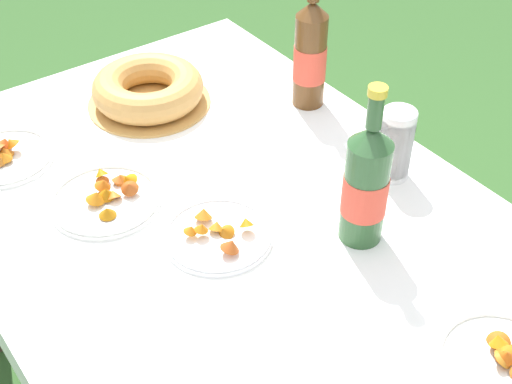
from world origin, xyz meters
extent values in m
cube|color=brown|center=(0.00, 0.00, 0.76)|extent=(1.62, 0.96, 0.03)
cylinder|color=brown|center=(-0.75, 0.42, 0.37)|extent=(0.06, 0.06, 0.74)
cube|color=white|center=(0.00, 0.00, 0.78)|extent=(1.63, 0.97, 0.00)
cube|color=white|center=(0.00, -0.48, 0.73)|extent=(1.63, 0.01, 0.10)
cube|color=white|center=(0.00, 0.48, 0.73)|extent=(1.63, 0.01, 0.10)
cube|color=white|center=(-0.81, 0.00, 0.73)|extent=(0.00, 0.97, 0.10)
cylinder|color=tan|center=(-0.55, 0.07, 0.79)|extent=(0.30, 0.30, 0.01)
torus|color=tan|center=(-0.55, 0.07, 0.83)|extent=(0.27, 0.27, 0.08)
cylinder|color=white|center=(0.01, 0.35, 0.83)|extent=(0.07, 0.07, 0.09)
cylinder|color=white|center=(0.01, 0.35, 0.84)|extent=(0.07, 0.07, 0.09)
cylinder|color=white|center=(0.01, 0.35, 0.86)|extent=(0.07, 0.07, 0.09)
cylinder|color=white|center=(0.01, 0.35, 0.87)|extent=(0.07, 0.07, 0.09)
cylinder|color=white|center=(0.01, 0.35, 0.88)|extent=(0.07, 0.07, 0.09)
cylinder|color=white|center=(0.01, 0.35, 0.90)|extent=(0.07, 0.07, 0.09)
torus|color=white|center=(0.01, 0.35, 0.94)|extent=(0.07, 0.07, 0.01)
cylinder|color=#2D562D|center=(0.11, 0.17, 0.89)|extent=(0.08, 0.08, 0.22)
cylinder|color=#E54C38|center=(0.11, 0.17, 0.89)|extent=(0.09, 0.09, 0.08)
cone|color=#2D562D|center=(0.11, 0.17, 1.02)|extent=(0.08, 0.08, 0.04)
cylinder|color=#2D562D|center=(0.11, 0.17, 1.07)|extent=(0.03, 0.03, 0.06)
cylinder|color=gold|center=(0.11, 0.17, 1.11)|extent=(0.03, 0.03, 0.02)
cylinder|color=brown|center=(-0.32, 0.39, 0.90)|extent=(0.08, 0.08, 0.23)
cylinder|color=#E54C38|center=(-0.32, 0.39, 0.89)|extent=(0.08, 0.08, 0.09)
cone|color=brown|center=(-0.32, 0.39, 1.03)|extent=(0.08, 0.08, 0.04)
cylinder|color=white|center=(-0.05, -0.06, 0.79)|extent=(0.21, 0.21, 0.01)
torus|color=white|center=(-0.05, -0.06, 0.80)|extent=(0.21, 0.21, 0.01)
cone|color=#A64919|center=(0.01, -0.07, 0.82)|extent=(0.05, 0.05, 0.03)
cone|color=#C46B12|center=(-0.06, -0.09, 0.82)|extent=(0.03, 0.03, 0.02)
cone|color=#AC5E10|center=(-0.04, -0.05, 0.80)|extent=(0.04, 0.04, 0.03)
cone|color=#C36D15|center=(-0.07, -0.10, 0.81)|extent=(0.04, 0.04, 0.02)
cone|color=#C8660A|center=(-0.03, -0.01, 0.82)|extent=(0.04, 0.04, 0.03)
cone|color=#C76516|center=(-0.10, -0.06, 0.81)|extent=(0.05, 0.05, 0.03)
cone|color=#B96E17|center=(-0.06, -0.05, 0.81)|extent=(0.04, 0.04, 0.03)
cylinder|color=white|center=(-0.53, -0.30, 0.79)|extent=(0.21, 0.21, 0.01)
torus|color=white|center=(-0.53, -0.30, 0.80)|extent=(0.21, 0.21, 0.01)
cone|color=#AF6616|center=(-0.53, -0.30, 0.81)|extent=(0.05, 0.05, 0.03)
cone|color=#AE5E16|center=(-0.53, -0.30, 0.81)|extent=(0.05, 0.05, 0.03)
cone|color=#C9610D|center=(-0.54, -0.28, 0.82)|extent=(0.04, 0.04, 0.03)
cone|color=#B76915|center=(-0.51, -0.30, 0.81)|extent=(0.04, 0.04, 0.02)
cone|color=#C1561F|center=(-0.56, -0.28, 0.81)|extent=(0.04, 0.04, 0.03)
cone|color=#B0631F|center=(-0.51, -0.32, 0.81)|extent=(0.04, 0.03, 0.03)
cylinder|color=white|center=(0.47, 0.14, 0.79)|extent=(0.21, 0.21, 0.01)
torus|color=white|center=(0.47, 0.14, 0.80)|extent=(0.21, 0.21, 0.01)
cone|color=#BD630C|center=(0.46, 0.16, 0.81)|extent=(0.04, 0.04, 0.04)
cone|color=#C46F0C|center=(0.44, 0.16, 0.82)|extent=(0.05, 0.04, 0.03)
cone|color=#AA5414|center=(0.44, 0.16, 0.80)|extent=(0.04, 0.05, 0.05)
cone|color=#AA6718|center=(0.46, 0.17, 0.80)|extent=(0.05, 0.04, 0.03)
cone|color=#C96614|center=(0.47, 0.14, 0.82)|extent=(0.05, 0.05, 0.04)
cone|color=#CB5511|center=(0.47, 0.14, 0.82)|extent=(0.04, 0.04, 0.03)
cone|color=#BC6C1B|center=(0.47, 0.14, 0.81)|extent=(0.05, 0.04, 0.04)
cylinder|color=white|center=(-0.27, -0.19, 0.79)|extent=(0.23, 0.23, 0.01)
torus|color=white|center=(-0.27, -0.19, 0.80)|extent=(0.22, 0.22, 0.01)
cone|color=#CB6224|center=(-0.30, -0.14, 0.81)|extent=(0.03, 0.04, 0.03)
cone|color=#C05919|center=(-0.32, -0.17, 0.81)|extent=(0.04, 0.04, 0.02)
cone|color=#C06D14|center=(-0.27, -0.21, 0.81)|extent=(0.06, 0.06, 0.03)
cone|color=#B76C09|center=(-0.33, -0.16, 0.82)|extent=(0.04, 0.04, 0.04)
cone|color=#A5630D|center=(-0.22, -0.21, 0.81)|extent=(0.05, 0.05, 0.02)
cone|color=#C3651E|center=(-0.26, -0.17, 0.80)|extent=(0.04, 0.05, 0.04)
cone|color=#A9640C|center=(-0.27, -0.18, 0.81)|extent=(0.05, 0.05, 0.03)
cone|color=#A84C1A|center=(-0.25, -0.14, 0.82)|extent=(0.05, 0.05, 0.04)
cone|color=#C55D13|center=(-0.29, -0.18, 0.82)|extent=(0.05, 0.05, 0.03)
cone|color=orange|center=(-0.29, -0.13, 0.81)|extent=(0.05, 0.05, 0.04)
cone|color=#C76B23|center=(-0.30, -0.13, 0.81)|extent=(0.04, 0.04, 0.02)
camera|label=1|loc=(0.80, -0.59, 1.74)|focal=50.00mm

